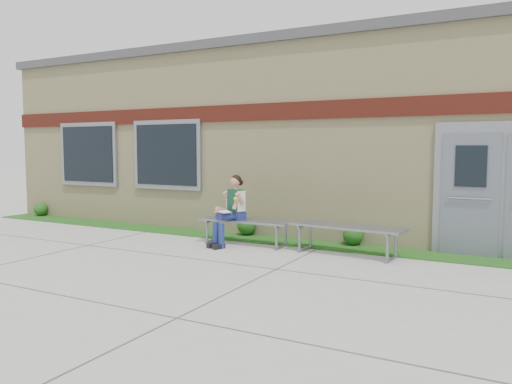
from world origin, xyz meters
The scene contains 9 objects.
ground centered at (0.00, 0.00, 0.00)m, with size 80.00×80.00×0.00m, color #9E9E99.
grass_strip centered at (0.00, 2.60, 0.01)m, with size 16.00×0.80×0.02m, color #1E4713.
school_building centered at (0.00, 5.99, 2.10)m, with size 16.20×6.22×4.20m.
bench_left centered at (-0.38, 2.00, 0.37)m, with size 1.87×0.55×0.48m.
bench_right centered at (1.62, 2.00, 0.40)m, with size 2.04×0.73×0.52m.
girl centered at (-0.59, 1.80, 0.72)m, with size 0.53×0.83×1.35m.
shrub_west centered at (-7.25, 2.85, 0.20)m, with size 0.35×0.35×0.35m, color #1E4713.
shrub_mid centered at (-0.83, 2.85, 0.22)m, with size 0.39×0.39×0.39m, color #1E4713.
shrub_east centered at (1.48, 2.85, 0.21)m, with size 0.38×0.38×0.38m, color #1E4713.
Camera 1 is at (4.26, -6.27, 1.85)m, focal length 35.00 mm.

